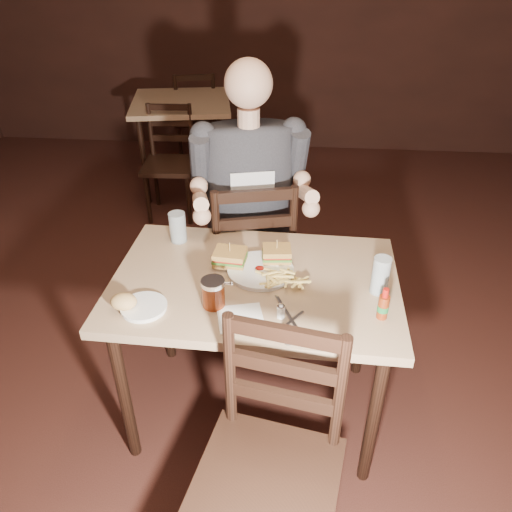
# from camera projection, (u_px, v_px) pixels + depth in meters

# --- Properties ---
(room_shell) EXTENTS (7.00, 7.00, 7.00)m
(room_shell) POSITION_uv_depth(u_px,v_px,m) (203.00, 121.00, 1.72)
(room_shell) COLOR black
(room_shell) RESTS_ON ground
(main_table) EXTENTS (1.17, 0.80, 0.77)m
(main_table) POSITION_uv_depth(u_px,v_px,m) (255.00, 296.00, 2.06)
(main_table) COLOR tan
(main_table) RESTS_ON ground
(bg_table) EXTENTS (0.93, 0.93, 0.77)m
(bg_table) POSITION_uv_depth(u_px,v_px,m) (182.00, 111.00, 4.19)
(bg_table) COLOR tan
(bg_table) RESTS_ON ground
(chair_far) EXTENTS (0.56, 0.59, 0.98)m
(chair_far) POSITION_uv_depth(u_px,v_px,m) (250.00, 256.00, 2.67)
(chair_far) COLOR black
(chair_far) RESTS_ON ground
(chair_near) EXTENTS (0.53, 0.57, 0.97)m
(chair_near) POSITION_uv_depth(u_px,v_px,m) (266.00, 483.00, 1.58)
(chair_near) COLOR black
(chair_near) RESTS_ON ground
(bg_chair_far) EXTENTS (0.51, 0.54, 0.90)m
(bg_chair_far) POSITION_uv_depth(u_px,v_px,m) (196.00, 118.00, 4.78)
(bg_chair_far) COLOR black
(bg_chair_far) RESTS_ON ground
(bg_chair_near) EXTENTS (0.41, 0.45, 0.85)m
(bg_chair_near) POSITION_uv_depth(u_px,v_px,m) (169.00, 165.00, 3.87)
(bg_chair_near) COLOR black
(bg_chair_near) RESTS_ON ground
(diner) EXTENTS (0.66, 0.57, 0.99)m
(diner) POSITION_uv_depth(u_px,v_px,m) (250.00, 171.00, 2.35)
(diner) COLOR #323237
(diner) RESTS_ON chair_far
(dinner_plate) EXTENTS (0.27, 0.27, 0.02)m
(dinner_plate) POSITION_uv_depth(u_px,v_px,m) (261.00, 271.00, 2.05)
(dinner_plate) COLOR white
(dinner_plate) RESTS_ON main_table
(sandwich_left) EXTENTS (0.14, 0.12, 0.11)m
(sandwich_left) POSITION_uv_depth(u_px,v_px,m) (230.00, 252.00, 2.06)
(sandwich_left) COLOR #BE8D41
(sandwich_left) RESTS_ON dinner_plate
(sandwich_right) EXTENTS (0.13, 0.11, 0.10)m
(sandwich_right) POSITION_uv_depth(u_px,v_px,m) (277.00, 250.00, 2.08)
(sandwich_right) COLOR #BE8D41
(sandwich_right) RESTS_ON dinner_plate
(fries_pile) EXTENTS (0.23, 0.17, 0.04)m
(fries_pile) POSITION_uv_depth(u_px,v_px,m) (282.00, 278.00, 1.96)
(fries_pile) COLOR #DABC64
(fries_pile) RESTS_ON dinner_plate
(ketchup_dollop) EXTENTS (0.04, 0.04, 0.01)m
(ketchup_dollop) POSITION_uv_depth(u_px,v_px,m) (260.00, 268.00, 2.04)
(ketchup_dollop) COLOR maroon
(ketchup_dollop) RESTS_ON dinner_plate
(glass_left) EXTENTS (0.08, 0.08, 0.14)m
(glass_left) POSITION_uv_depth(u_px,v_px,m) (178.00, 227.00, 2.23)
(glass_left) COLOR silver
(glass_left) RESTS_ON main_table
(glass_right) EXTENTS (0.07, 0.07, 0.15)m
(glass_right) POSITION_uv_depth(u_px,v_px,m) (381.00, 275.00, 1.90)
(glass_right) COLOR silver
(glass_right) RESTS_ON main_table
(hot_sauce) EXTENTS (0.04, 0.04, 0.13)m
(hot_sauce) POSITION_uv_depth(u_px,v_px,m) (384.00, 303.00, 1.78)
(hot_sauce) COLOR maroon
(hot_sauce) RESTS_ON main_table
(salt_shaker) EXTENTS (0.03, 0.03, 0.05)m
(salt_shaker) POSITION_uv_depth(u_px,v_px,m) (281.00, 311.00, 1.80)
(salt_shaker) COLOR white
(salt_shaker) RESTS_ON main_table
(pepper_shaker) EXTENTS (0.03, 0.03, 0.06)m
(pepper_shaker) POSITION_uv_depth(u_px,v_px,m) (289.00, 337.00, 1.69)
(pepper_shaker) COLOR #38332D
(pepper_shaker) RESTS_ON main_table
(syrup_dispenser) EXTENTS (0.09, 0.09, 0.11)m
(syrup_dispenser) POSITION_uv_depth(u_px,v_px,m) (213.00, 293.00, 1.84)
(syrup_dispenser) COLOR maroon
(syrup_dispenser) RESTS_ON main_table
(napkin) EXTENTS (0.20, 0.19, 0.00)m
(napkin) POSITION_uv_depth(u_px,v_px,m) (241.00, 318.00, 1.81)
(napkin) COLOR white
(napkin) RESTS_ON main_table
(knife) EXTENTS (0.09, 0.19, 0.00)m
(knife) POSITION_uv_depth(u_px,v_px,m) (286.00, 311.00, 1.84)
(knife) COLOR silver
(knife) RESTS_ON napkin
(fork) EXTENTS (0.10, 0.13, 0.00)m
(fork) POSITION_uv_depth(u_px,v_px,m) (291.00, 322.00, 1.79)
(fork) COLOR silver
(fork) RESTS_ON napkin
(side_plate) EXTENTS (0.17, 0.17, 0.01)m
(side_plate) POSITION_uv_depth(u_px,v_px,m) (144.00, 308.00, 1.85)
(side_plate) COLOR white
(side_plate) RESTS_ON main_table
(bread_roll) EXTENTS (0.10, 0.08, 0.06)m
(bread_roll) POSITION_uv_depth(u_px,v_px,m) (124.00, 302.00, 1.83)
(bread_roll) COLOR tan
(bread_roll) RESTS_ON side_plate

